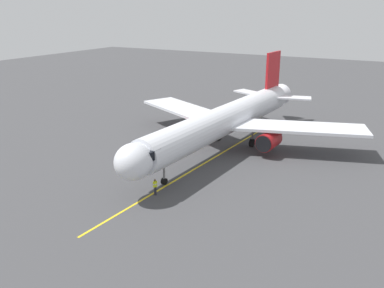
# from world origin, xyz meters

# --- Properties ---
(ground_plane) EXTENTS (220.00, 220.00, 0.00)m
(ground_plane) POSITION_xyz_m (0.00, 0.00, 0.00)
(ground_plane) COLOR #424244
(apron_lead_in_line) EXTENTS (3.14, 39.91, 0.01)m
(apron_lead_in_line) POSITION_xyz_m (-1.15, 8.45, 0.01)
(apron_lead_in_line) COLOR yellow
(apron_lead_in_line) RESTS_ON ground
(airplane) EXTENTS (34.72, 40.35, 11.50)m
(airplane) POSITION_xyz_m (-1.17, 2.17, 4.00)
(airplane) COLOR silver
(airplane) RESTS_ON ground
(ground_crew_marshaller) EXTENTS (0.30, 0.43, 1.71)m
(ground_crew_marshaller) POSITION_xyz_m (-0.79, 18.55, 0.89)
(ground_crew_marshaller) COLOR #23232D
(ground_crew_marshaller) RESTS_ON ground
(baggage_cart_near_nose) EXTENTS (2.01, 2.84, 1.27)m
(baggage_cart_near_nose) POSITION_xyz_m (-1.26, -8.04, 0.66)
(baggage_cart_near_nose) COLOR white
(baggage_cart_near_nose) RESTS_ON ground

